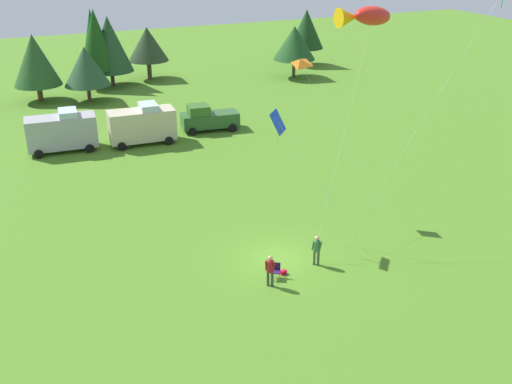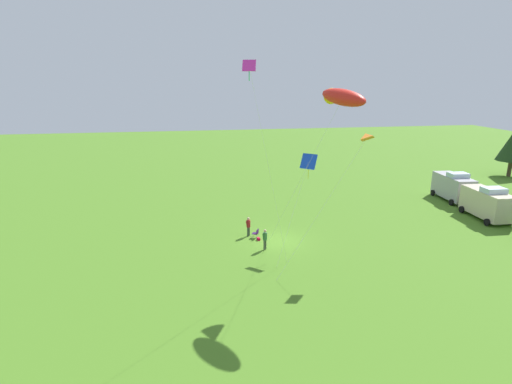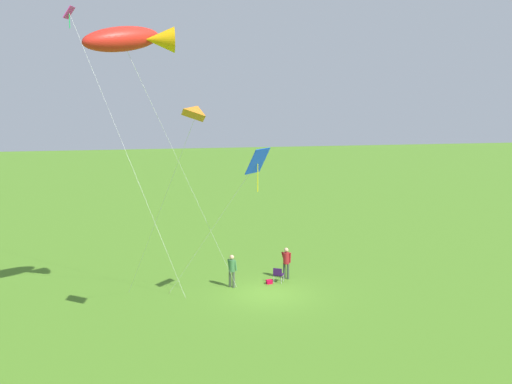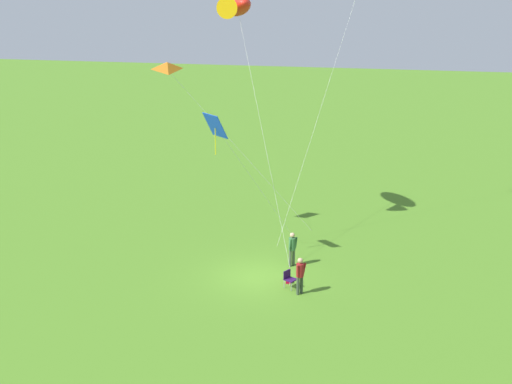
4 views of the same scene
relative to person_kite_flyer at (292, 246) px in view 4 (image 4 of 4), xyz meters
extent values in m
plane|color=#497A21|center=(-1.69, 1.38, -1.02)|extent=(160.00, 160.00, 0.00)
cylinder|color=#434F3C|center=(0.09, -0.07, -0.60)|extent=(0.14, 0.14, 0.85)
cylinder|color=#434F3C|center=(-0.08, 0.07, -0.60)|extent=(0.14, 0.14, 0.85)
cylinder|color=#346939|center=(0.00, 0.00, 0.14)|extent=(0.48, 0.48, 0.62)
sphere|color=tan|center=(0.00, 0.00, 0.60)|extent=(0.24, 0.24, 0.24)
cylinder|color=#346939|center=(0.12, -0.17, 0.17)|extent=(0.19, 0.18, 0.56)
cylinder|color=#346939|center=(-0.19, 0.08, 0.17)|extent=(0.19, 0.17, 0.56)
cube|color=#2D1148|center=(-2.59, -0.36, -0.60)|extent=(0.65, 0.65, 0.04)
cube|color=#2D1148|center=(-2.49, -0.17, -0.40)|extent=(0.44, 0.27, 0.40)
cylinder|color=#A5A8AD|center=(-2.52, -0.65, -0.81)|extent=(0.03, 0.03, 0.42)
cylinder|color=#A5A8AD|center=(-2.88, -0.44, -0.81)|extent=(0.03, 0.03, 0.42)
cylinder|color=#A5A8AD|center=(-2.31, -0.28, -0.81)|extent=(0.03, 0.03, 0.42)
cylinder|color=#A5A8AD|center=(-2.67, -0.08, -0.81)|extent=(0.03, 0.03, 0.42)
cylinder|color=#354333|center=(-3.05, -0.93, -0.60)|extent=(0.14, 0.14, 0.85)
cylinder|color=#354333|center=(-3.22, -0.80, -0.60)|extent=(0.14, 0.14, 0.85)
cylinder|color=maroon|center=(-3.13, -0.87, 0.14)|extent=(0.48, 0.48, 0.62)
sphere|color=tan|center=(-3.13, -0.87, 0.60)|extent=(0.24, 0.24, 0.24)
cylinder|color=maroon|center=(-3.01, -1.04, 0.17)|extent=(0.24, 0.21, 0.55)
cylinder|color=maroon|center=(-3.33, -0.79, 0.17)|extent=(0.14, 0.14, 0.55)
cube|color=#B9082C|center=(-2.03, -0.16, -0.91)|extent=(0.36, 0.28, 0.22)
ellipsoid|color=red|center=(5.11, 3.93, 11.21)|extent=(3.70, 2.70, 1.46)
cone|color=#ECAA0B|center=(3.55, 3.93, 11.21)|extent=(1.21, 1.07, 1.07)
sphere|color=yellow|center=(6.05, 4.26, 11.33)|extent=(0.26, 0.26, 0.26)
cylinder|color=silver|center=(2.43, 1.99, 5.10)|extent=(5.37, 3.89, 12.23)
cylinder|color=#4C3823|center=(-0.25, 0.06, -1.02)|extent=(0.04, 0.04, 0.01)
cube|color=blue|center=(-0.65, 3.64, 6.02)|extent=(1.30, 1.35, 1.14)
cylinder|color=yellow|center=(-0.65, 3.64, 5.26)|extent=(0.04, 0.04, 1.27)
cylinder|color=silver|center=(1.30, 1.94, 2.50)|extent=(3.92, 3.41, 7.04)
cylinder|color=#4C3823|center=(3.25, 0.25, -1.02)|extent=(0.04, 0.04, 0.01)
pyramid|color=orange|center=(2.31, 6.90, 8.34)|extent=(1.30, 1.45, 0.73)
cylinder|color=silver|center=(3.84, 3.36, 3.57)|extent=(2.90, 7.20, 9.19)
cylinder|color=#4C3823|center=(5.29, -0.24, -1.02)|extent=(0.04, 0.04, 0.01)
cylinder|color=silver|center=(5.14, -0.62, 5.99)|extent=(5.27, 3.67, 14.01)
cylinder|color=#4C3823|center=(2.51, 1.21, -1.02)|extent=(0.04, 0.04, 0.01)
camera|label=1|loc=(-14.11, -24.17, 15.75)|focal=42.00mm
camera|label=2|loc=(29.39, -5.82, 12.23)|focal=28.00mm
camera|label=3|loc=(4.52, 29.74, 9.07)|focal=42.00mm
camera|label=4|loc=(-32.33, -5.08, 12.83)|focal=50.00mm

